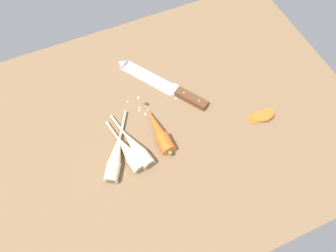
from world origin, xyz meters
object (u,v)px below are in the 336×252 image
(chefs_knife, at_px, (159,82))
(parsnip_mid_right, at_px, (116,156))
(parsnip_mid_left, at_px, (136,148))
(whole_carrot, at_px, (159,131))
(parsnip_front, at_px, (129,153))
(carrot_slice_stack, at_px, (262,116))

(chefs_knife, distance_m, parsnip_mid_right, 0.30)
(chefs_knife, distance_m, parsnip_mid_left, 0.25)
(whole_carrot, relative_size, parsnip_front, 1.03)
(parsnip_mid_left, distance_m, parsnip_mid_right, 0.06)
(chefs_knife, distance_m, carrot_slice_stack, 0.34)
(chefs_knife, bearing_deg, whole_carrot, -113.31)
(chefs_knife, height_order, parsnip_front, parsnip_front)
(parsnip_mid_left, xyz_separation_m, parsnip_mid_right, (-0.06, -0.00, -0.00))
(whole_carrot, height_order, carrot_slice_stack, whole_carrot)
(whole_carrot, bearing_deg, parsnip_front, -164.25)
(parsnip_mid_left, height_order, carrot_slice_stack, parsnip_mid_left)
(chefs_knife, height_order, carrot_slice_stack, carrot_slice_stack)
(whole_carrot, xyz_separation_m, parsnip_front, (-0.11, -0.03, -0.00))
(whole_carrot, relative_size, parsnip_mid_left, 0.96)
(carrot_slice_stack, bearing_deg, parsnip_front, 173.99)
(whole_carrot, height_order, parsnip_mid_right, whole_carrot)
(parsnip_front, bearing_deg, whole_carrot, 15.75)
(parsnip_mid_right, height_order, carrot_slice_stack, parsnip_mid_right)
(chefs_knife, xyz_separation_m, parsnip_mid_left, (-0.16, -0.20, 0.01))
(parsnip_front, distance_m, parsnip_mid_left, 0.03)
(whole_carrot, bearing_deg, carrot_slice_stack, -13.35)
(whole_carrot, bearing_deg, parsnip_mid_left, -163.76)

